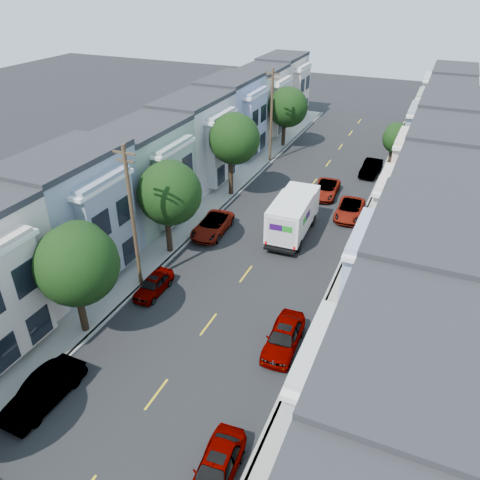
# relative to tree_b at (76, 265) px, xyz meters

# --- Properties ---
(ground) EXTENTS (160.00, 160.00, 0.00)m
(ground) POSITION_rel_tree_b_xyz_m (6.30, 3.50, -4.93)
(ground) COLOR black
(ground) RESTS_ON ground
(road_slab) EXTENTS (12.00, 70.00, 0.02)m
(road_slab) POSITION_rel_tree_b_xyz_m (6.30, 18.50, -4.92)
(road_slab) COLOR black
(road_slab) RESTS_ON ground
(curb_left) EXTENTS (0.30, 70.00, 0.15)m
(curb_left) POSITION_rel_tree_b_xyz_m (0.25, 18.50, -4.86)
(curb_left) COLOR gray
(curb_left) RESTS_ON ground
(curb_right) EXTENTS (0.30, 70.00, 0.15)m
(curb_right) POSITION_rel_tree_b_xyz_m (12.35, 18.50, -4.86)
(curb_right) COLOR gray
(curb_right) RESTS_ON ground
(sidewalk_left) EXTENTS (2.60, 70.00, 0.15)m
(sidewalk_left) POSITION_rel_tree_b_xyz_m (-1.05, 18.50, -4.86)
(sidewalk_left) COLOR gray
(sidewalk_left) RESTS_ON ground
(sidewalk_right) EXTENTS (2.60, 70.00, 0.15)m
(sidewalk_right) POSITION_rel_tree_b_xyz_m (13.65, 18.50, -4.86)
(sidewalk_right) COLOR gray
(sidewalk_right) RESTS_ON ground
(centerline) EXTENTS (0.12, 70.00, 0.01)m
(centerline) POSITION_rel_tree_b_xyz_m (6.30, 18.50, -4.93)
(centerline) COLOR gold
(centerline) RESTS_ON ground
(townhouse_row_left) EXTENTS (5.00, 70.00, 8.50)m
(townhouse_row_left) POSITION_rel_tree_b_xyz_m (-4.85, 18.50, -4.93)
(townhouse_row_left) COLOR beige
(townhouse_row_left) RESTS_ON ground
(townhouse_row_right) EXTENTS (5.00, 70.00, 8.50)m
(townhouse_row_right) POSITION_rel_tree_b_xyz_m (17.45, 18.50, -4.93)
(townhouse_row_right) COLOR beige
(townhouse_row_right) RESTS_ON ground
(tree_b) EXTENTS (4.70, 4.70, 7.30)m
(tree_b) POSITION_rel_tree_b_xyz_m (0.00, 0.00, 0.00)
(tree_b) COLOR black
(tree_b) RESTS_ON ground
(tree_c) EXTENTS (4.70, 4.70, 7.44)m
(tree_c) POSITION_rel_tree_b_xyz_m (-0.00, 9.96, 0.14)
(tree_c) COLOR black
(tree_c) RESTS_ON ground
(tree_d) EXTENTS (4.70, 4.70, 8.02)m
(tree_d) POSITION_rel_tree_b_xyz_m (-0.00, 21.44, 0.72)
(tree_d) COLOR black
(tree_d) RESTS_ON ground
(tree_e) EXTENTS (4.70, 4.70, 7.20)m
(tree_e) POSITION_rel_tree_b_xyz_m (0.00, 36.96, -0.10)
(tree_e) COLOR black
(tree_e) RESTS_ON ground
(tree_far_r) EXTENTS (3.10, 3.10, 5.43)m
(tree_far_r) POSITION_rel_tree_b_xyz_m (13.20, 33.21, -1.10)
(tree_far_r) COLOR black
(tree_far_r) RESTS_ON ground
(utility_pole_near) EXTENTS (1.60, 0.26, 10.00)m
(utility_pole_near) POSITION_rel_tree_b_xyz_m (0.00, 5.50, 0.22)
(utility_pole_near) COLOR #42301E
(utility_pole_near) RESTS_ON ground
(utility_pole_far) EXTENTS (1.60, 0.26, 10.00)m
(utility_pole_far) POSITION_rel_tree_b_xyz_m (0.00, 31.50, 0.22)
(utility_pole_far) COLOR #42301E
(utility_pole_far) RESTS_ON ground
(fedex_truck) EXTENTS (2.72, 7.07, 3.39)m
(fedex_truck) POSITION_rel_tree_b_xyz_m (7.55, 16.34, -3.04)
(fedex_truck) COLOR silver
(fedex_truck) RESTS_ON ground
(lead_sedan) EXTENTS (2.43, 4.88, 1.33)m
(lead_sedan) POSITION_rel_tree_b_xyz_m (8.16, 24.90, -4.27)
(lead_sedan) COLOR black
(lead_sedan) RESTS_ON ground
(parked_left_b) EXTENTS (1.72, 4.58, 1.51)m
(parked_left_b) POSITION_rel_tree_b_xyz_m (1.40, -5.13, -4.17)
(parked_left_b) COLOR black
(parked_left_b) RESTS_ON ground
(parked_left_c) EXTENTS (1.54, 3.85, 1.24)m
(parked_left_c) POSITION_rel_tree_b_xyz_m (1.40, 5.00, -4.31)
(parked_left_c) COLOR #A8A9BD
(parked_left_c) RESTS_ON ground
(parked_left_d) EXTENTS (2.61, 5.15, 1.40)m
(parked_left_d) POSITION_rel_tree_b_xyz_m (1.40, 13.96, -4.23)
(parked_left_d) COLOR #57091A
(parked_left_d) RESTS_ON ground
(parked_right_a) EXTENTS (2.02, 4.51, 1.43)m
(parked_right_a) POSITION_rel_tree_b_xyz_m (11.20, -5.43, -4.22)
(parked_right_a) COLOR #575961
(parked_right_a) RESTS_ON ground
(parked_right_b) EXTENTS (2.02, 4.77, 1.52)m
(parked_right_b) POSITION_rel_tree_b_xyz_m (11.20, 3.46, -4.17)
(parked_right_b) COLOR silver
(parked_right_b) RESTS_ON ground
(parked_right_c) EXTENTS (2.47, 4.95, 1.35)m
(parked_right_c) POSITION_rel_tree_b_xyz_m (11.20, 21.44, -4.26)
(parked_right_c) COLOR black
(parked_right_c) RESTS_ON ground
(parked_right_d) EXTENTS (1.84, 4.54, 1.48)m
(parked_right_d) POSITION_rel_tree_b_xyz_m (11.20, 32.08, -4.19)
(parked_right_d) COLOR black
(parked_right_d) RESTS_ON ground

